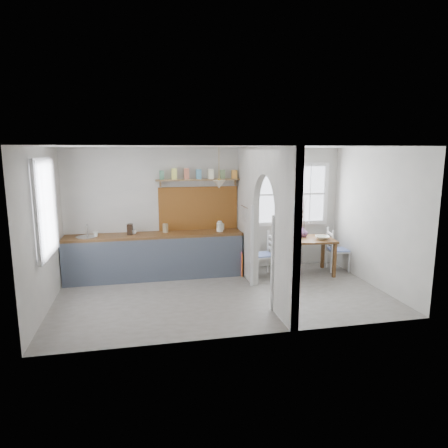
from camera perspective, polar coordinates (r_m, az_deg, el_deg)
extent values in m
cube|color=gray|center=(7.20, -0.07, -10.17)|extent=(5.80, 3.20, 0.01)
cube|color=beige|center=(6.74, -0.08, 10.99)|extent=(5.80, 3.20, 0.01)
cube|color=beige|center=(8.40, -2.31, 1.98)|extent=(5.80, 0.01, 2.60)
cube|color=beige|center=(5.33, 3.46, -2.99)|extent=(5.80, 0.01, 2.60)
cube|color=beige|center=(6.88, -24.43, -0.85)|extent=(0.01, 3.20, 2.60)
cube|color=beige|center=(7.96, 20.82, 0.83)|extent=(0.01, 3.20, 2.60)
cube|color=beige|center=(5.92, 8.99, -1.75)|extent=(0.12, 0.80, 2.60)
cube|color=beige|center=(7.97, 3.38, 1.51)|extent=(0.12, 1.20, 2.60)
cube|color=beige|center=(6.74, 6.15, 6.46)|extent=(0.12, 1.20, 1.05)
cube|color=brown|center=(8.07, -9.86, -1.58)|extent=(3.50, 0.60, 0.05)
cube|color=#535C6A|center=(7.90, -9.68, -5.20)|extent=(3.50, 0.03, 0.85)
cube|color=black|center=(8.23, -9.78, -4.58)|extent=(3.46, 0.45, 0.85)
cylinder|color=silver|center=(8.14, -19.05, -1.81)|extent=(0.40, 0.40, 0.02)
cube|color=#9D501A|center=(8.34, -3.67, 2.25)|extent=(1.65, 0.03, 0.90)
cube|color=brown|center=(8.19, -3.64, 6.32)|extent=(1.75, 0.20, 0.03)
cube|color=#396E50|center=(8.11, -8.90, 6.92)|extent=(0.09, 0.09, 0.18)
cube|color=#E0E258|center=(8.13, -7.14, 6.97)|extent=(0.09, 0.09, 0.18)
cube|color=#B96042|center=(8.15, -5.38, 7.02)|extent=(0.09, 0.09, 0.18)
cube|color=teal|center=(8.19, -3.64, 7.06)|extent=(0.09, 0.09, 0.18)
cube|color=beige|center=(8.23, -1.92, 7.09)|extent=(0.09, 0.09, 0.18)
cube|color=#597647|center=(8.27, -0.21, 7.11)|extent=(0.09, 0.09, 0.18)
cube|color=orange|center=(8.33, 1.47, 7.13)|extent=(0.09, 0.09, 0.18)
cone|color=beige|center=(7.92, -0.72, 5.70)|extent=(0.26, 0.26, 0.16)
cylinder|color=silver|center=(7.83, 2.95, 2.46)|extent=(0.02, 0.50, 0.02)
imported|color=white|center=(8.09, -17.84, -1.40)|extent=(0.12, 0.12, 0.09)
imported|color=white|center=(8.11, -12.85, -1.11)|extent=(0.15, 0.15, 0.10)
cube|color=black|center=(8.08, -13.28, -0.76)|extent=(0.12, 0.15, 0.21)
cylinder|color=#9D8963|center=(8.17, -8.37, -0.58)|extent=(0.14, 0.14, 0.18)
cube|color=#CC376C|center=(8.16, 2.50, -5.65)|extent=(0.02, 0.03, 0.49)
cube|color=orange|center=(8.12, 2.58, -5.91)|extent=(0.02, 0.03, 0.49)
imported|color=silver|center=(8.41, 13.86, -1.90)|extent=(0.37, 0.37, 0.07)
imported|color=#75A272|center=(8.15, 10.45, -2.14)|extent=(0.09, 0.09, 0.08)
cylinder|color=black|center=(8.32, 9.59, -2.08)|extent=(0.19, 0.19, 0.01)
imported|color=#6E4776|center=(8.56, 11.22, -1.11)|extent=(0.23, 0.23, 0.21)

